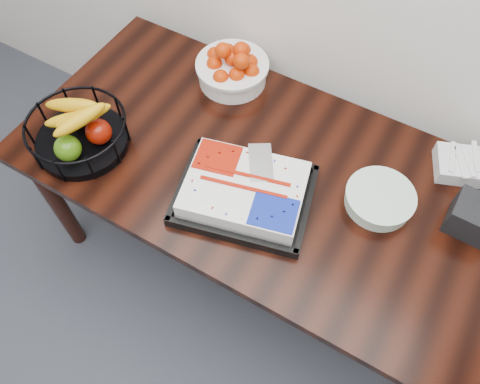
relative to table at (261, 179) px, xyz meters
The scene contains 7 objects.
table is the anchor object (origin of this frame).
cake_tray 0.20m from the table, 85.63° to the right, with size 0.53×0.45×0.09m.
tangerine_bowl 0.48m from the table, 134.45° to the left, with size 0.29×0.29×0.18m.
fruit_basket 0.69m from the table, 158.51° to the right, with size 0.36×0.36×0.19m.
plate_stack 0.44m from the table, ahead, with size 0.24×0.24×0.06m.
fork_bag 0.74m from the table, 28.61° to the left, with size 0.26×0.22×0.06m.
napkin_box 0.74m from the table, 10.30° to the left, with size 0.16×0.13×0.11m, color black.
Camera 1 is at (0.42, 1.11, 2.13)m, focal length 35.00 mm.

